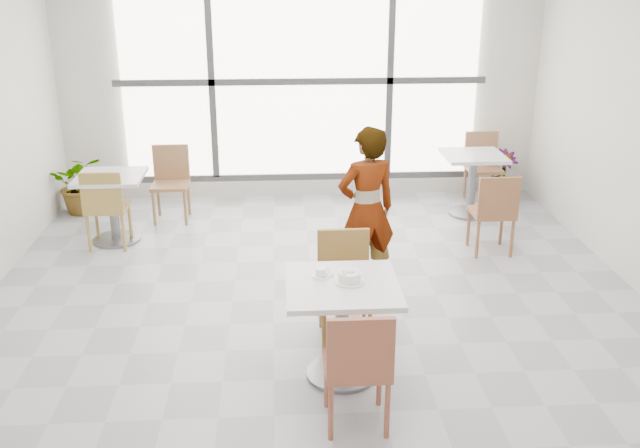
{
  "coord_description": "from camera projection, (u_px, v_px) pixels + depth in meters",
  "views": [
    {
      "loc": [
        -0.31,
        -5.34,
        2.87
      ],
      "look_at": [
        0.0,
        -0.3,
        1.0
      ],
      "focal_mm": 39.6,
      "sensor_mm": 36.0,
      "label": 1
    }
  ],
  "objects": [
    {
      "name": "plant_right",
      "position": [
        502.0,
        175.0,
        9.03
      ],
      "size": [
        0.41,
        0.41,
        0.64
      ],
      "primitive_type": "imported",
      "rotation": [
        0.0,
        0.0,
        0.15
      ],
      "color": "#407B40",
      "rests_on": "ground"
    },
    {
      "name": "oatmeal_bowl",
      "position": [
        350.0,
        277.0,
        4.97
      ],
      "size": [
        0.21,
        0.21,
        0.1
      ],
      "color": "white",
      "rests_on": "main_table"
    },
    {
      "name": "bg_chair_right_near",
      "position": [
        494.0,
        209.0,
        7.24
      ],
      "size": [
        0.42,
        0.42,
        0.87
      ],
      "rotation": [
        0.0,
        0.0,
        3.14
      ],
      "color": "brown",
      "rests_on": "ground"
    },
    {
      "name": "coffee_cup",
      "position": [
        321.0,
        273.0,
        5.07
      ],
      "size": [
        0.16,
        0.13,
        0.07
      ],
      "color": "white",
      "rests_on": "main_table"
    },
    {
      "name": "bg_chair_left_far",
      "position": [
        171.0,
        178.0,
        8.3
      ],
      "size": [
        0.42,
        0.42,
        0.87
      ],
      "color": "#946742",
      "rests_on": "ground"
    },
    {
      "name": "bg_chair_left_near",
      "position": [
        105.0,
        204.0,
        7.39
      ],
      "size": [
        0.42,
        0.42,
        0.87
      ],
      "rotation": [
        0.0,
        0.0,
        3.14
      ],
      "color": "#A2813E",
      "rests_on": "ground"
    },
    {
      "name": "wall_back",
      "position": [
        301.0,
        80.0,
        8.77
      ],
      "size": [
        6.0,
        0.0,
        6.0
      ],
      "primitive_type": "plane",
      "rotation": [
        1.57,
        0.0,
        0.0
      ],
      "color": "silver",
      "rests_on": "ground"
    },
    {
      "name": "chair_near",
      "position": [
        358.0,
        363.0,
        4.46
      ],
      "size": [
        0.42,
        0.42,
        0.87
      ],
      "rotation": [
        0.0,
        0.0,
        3.14
      ],
      "color": "#97513A",
      "rests_on": "ground"
    },
    {
      "name": "bg_chair_right_far",
      "position": [
        482.0,
        162.0,
        8.94
      ],
      "size": [
        0.42,
        0.42,
        0.87
      ],
      "color": "#9D6A49",
      "rests_on": "ground"
    },
    {
      "name": "main_table",
      "position": [
        342.0,
        312.0,
        5.05
      ],
      "size": [
        0.8,
        0.8,
        0.75
      ],
      "color": "silver",
      "rests_on": "ground"
    },
    {
      "name": "wall_front",
      "position": [
        383.0,
        428.0,
        2.22
      ],
      "size": [
        6.0,
        0.0,
        6.0
      ],
      "primitive_type": "plane",
      "rotation": [
        -1.57,
        0.0,
        0.0
      ],
      "color": "silver",
      "rests_on": "ground"
    },
    {
      "name": "floor",
      "position": [
        318.0,
        322.0,
        6.01
      ],
      "size": [
        7.0,
        7.0,
        0.0
      ],
      "primitive_type": "plane",
      "color": "#9E9EA5",
      "rests_on": "ground"
    },
    {
      "name": "plant_left",
      "position": [
        81.0,
        184.0,
        8.54
      ],
      "size": [
        0.74,
        0.67,
        0.72
      ],
      "primitive_type": "imported",
      "rotation": [
        0.0,
        0.0,
        0.18
      ],
      "color": "#3D753A",
      "rests_on": "ground"
    },
    {
      "name": "chair_far",
      "position": [
        344.0,
        277.0,
        5.68
      ],
      "size": [
        0.42,
        0.42,
        0.87
      ],
      "color": "olive",
      "rests_on": "ground"
    },
    {
      "name": "window",
      "position": [
        301.0,
        81.0,
        8.71
      ],
      "size": [
        4.6,
        0.07,
        2.52
      ],
      "color": "white",
      "rests_on": "ground"
    },
    {
      "name": "bg_table_left",
      "position": [
        112.0,
        199.0,
        7.6
      ],
      "size": [
        0.7,
        0.7,
        0.75
      ],
      "color": "silver",
      "rests_on": "ground"
    },
    {
      "name": "person",
      "position": [
        367.0,
        210.0,
        6.39
      ],
      "size": [
        0.65,
        0.52,
        1.54
      ],
      "primitive_type": "imported",
      "rotation": [
        0.0,
        0.0,
        3.45
      ],
      "color": "black",
      "rests_on": "ground"
    },
    {
      "name": "bg_table_right",
      "position": [
        472.0,
        176.0,
        8.42
      ],
      "size": [
        0.7,
        0.7,
        0.75
      ],
      "color": "silver",
      "rests_on": "ground"
    }
  ]
}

